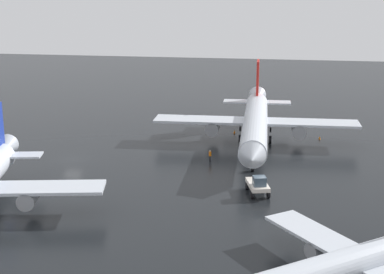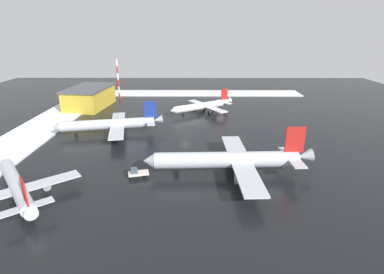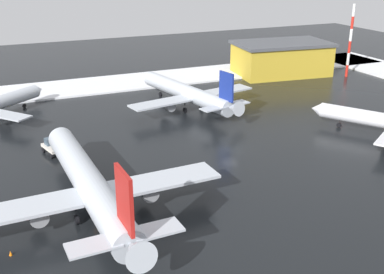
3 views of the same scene
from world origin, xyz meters
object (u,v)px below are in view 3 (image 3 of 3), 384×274
traffic_cone_near_nose (140,233)px  ground_crew_near_tug (95,215)px  antenna_mast (350,41)px  traffic_cone_mid_line (11,253)px  airplane_parked_starboard (90,184)px  cargo_hangar (281,58)px  ground_crew_mid_apron (117,169)px  pushback_tug (52,146)px  airplane_parked_portside (188,93)px

traffic_cone_near_nose → ground_crew_near_tug: bearing=-50.3°
antenna_mast → traffic_cone_mid_line: bearing=29.6°
airplane_parked_starboard → traffic_cone_near_nose: 9.60m
cargo_hangar → traffic_cone_near_nose: bearing=52.1°
ground_crew_mid_apron → pushback_tug: bearing=94.5°
ground_crew_mid_apron → antenna_mast: antenna_mast is taller
pushback_tug → cargo_hangar: bearing=-78.7°
pushback_tug → ground_crew_mid_apron: pushback_tug is taller
ground_crew_mid_apron → traffic_cone_near_nose: ground_crew_mid_apron is taller
airplane_parked_starboard → ground_crew_mid_apron: bearing=-35.2°
pushback_tug → traffic_cone_near_nose: 29.95m
ground_crew_near_tug → traffic_cone_near_nose: 6.60m
traffic_cone_near_nose → traffic_cone_mid_line: same height
pushback_tug → traffic_cone_mid_line: 28.83m
pushback_tug → cargo_hangar: cargo_hangar is taller
airplane_parked_portside → cargo_hangar: airplane_parked_portside is taller
cargo_hangar → traffic_cone_mid_line: size_ratio=48.17×
airplane_parked_portside → traffic_cone_mid_line: size_ratio=62.69×
pushback_tug → cargo_hangar: (-65.48, -32.11, 3.16)m
traffic_cone_near_nose → pushback_tug: bearing=-79.2°
traffic_cone_mid_line → antenna_mast: bearing=-150.4°
airplane_parked_starboard → pushback_tug: size_ratio=7.85×
antenna_mast → airplane_parked_portside: bearing=10.4°
ground_crew_mid_apron → traffic_cone_near_nose: size_ratio=3.11×
airplane_parked_portside → traffic_cone_mid_line: (38.67, 41.26, -3.13)m
airplane_parked_portside → ground_crew_mid_apron: airplane_parked_portside is taller
airplane_parked_starboard → pushback_tug: (1.69, -21.41, -2.58)m
airplane_parked_starboard → ground_crew_mid_apron: size_ratio=22.98×
pushback_tug → traffic_cone_near_nose: (-5.63, 29.40, -1.01)m
cargo_hangar → traffic_cone_near_nose: cargo_hangar is taller
ground_crew_mid_apron → cargo_hangar: size_ratio=0.06×
ground_crew_near_tug → traffic_cone_mid_line: 10.52m
ground_crew_mid_apron → traffic_cone_mid_line: (16.12, 15.11, -0.70)m
antenna_mast → traffic_cone_near_nose: 91.59m
pushback_tug → ground_crew_mid_apron: 14.52m
ground_crew_mid_apron → traffic_cone_near_nose: 17.12m
airplane_parked_starboard → pushback_tug: bearing=2.3°
pushback_tug → ground_crew_mid_apron: bearing=-163.5°
traffic_cone_near_nose → traffic_cone_mid_line: size_ratio=1.00×
traffic_cone_near_nose → ground_crew_mid_apron: bearing=-96.4°
ground_crew_mid_apron → traffic_cone_mid_line: size_ratio=3.11×
traffic_cone_near_nose → traffic_cone_mid_line: 14.33m
cargo_hangar → traffic_cone_mid_line: bearing=45.1°
traffic_cone_mid_line → airplane_parked_starboard: bearing=-149.3°
antenna_mast → ground_crew_near_tug: bearing=31.0°
cargo_hangar → traffic_cone_near_nose: 85.93m
airplane_parked_starboard → antenna_mast: bearing=-62.8°
pushback_tug → antenna_mast: bearing=-88.9°
pushback_tug → ground_crew_mid_apron: (-7.54, 12.40, -0.31)m
pushback_tug → ground_crew_mid_apron: size_ratio=2.93×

